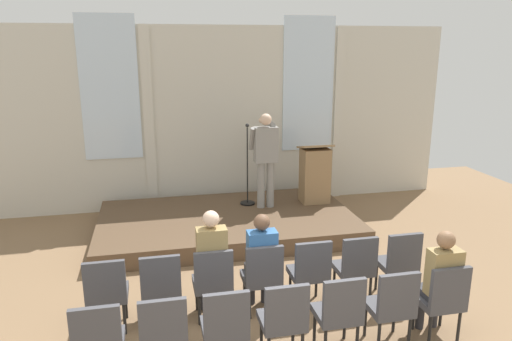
{
  "coord_description": "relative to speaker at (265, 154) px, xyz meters",
  "views": [
    {
      "loc": [
        -1.22,
        -4.05,
        3.26
      ],
      "look_at": [
        0.23,
        2.58,
        1.47
      ],
      "focal_mm": 33.53,
      "sensor_mm": 36.0,
      "label": 1
    }
  ],
  "objects": [
    {
      "name": "audience_r1_c6",
      "position": [
        1.06,
        -3.98,
        -0.6
      ],
      "size": [
        0.36,
        0.39,
        1.3
      ],
      "color": "#2D2D33",
      "rests_on": "ground"
    },
    {
      "name": "chair_r0_c1",
      "position": [
        -2.0,
        -3.09,
        -0.79
      ],
      "size": [
        0.46,
        0.44,
        0.94
      ],
      "color": "black",
      "rests_on": "ground"
    },
    {
      "name": "chair_r0_c2",
      "position": [
        -1.39,
        -3.09,
        -0.79
      ],
      "size": [
        0.46,
        0.44,
        0.94
      ],
      "color": "black",
      "rests_on": "ground"
    },
    {
      "name": "chair_r1_c0",
      "position": [
        -2.61,
        -4.07,
        -0.79
      ],
      "size": [
        0.46,
        0.44,
        0.94
      ],
      "color": "black",
      "rests_on": "ground"
    },
    {
      "name": "chair_r1_c5",
      "position": [
        0.45,
        -4.07,
        -0.79
      ],
      "size": [
        0.46,
        0.44,
        0.94
      ],
      "color": "black",
      "rests_on": "ground"
    },
    {
      "name": "chair_r1_c2",
      "position": [
        -1.39,
        -4.07,
        -0.79
      ],
      "size": [
        0.46,
        0.44,
        0.94
      ],
      "color": "black",
      "rests_on": "ground"
    },
    {
      "name": "audience_r0_c2",
      "position": [
        -1.39,
        -3.02,
        -0.56
      ],
      "size": [
        0.36,
        0.39,
        1.39
      ],
      "color": "#2D2D33",
      "rests_on": "ground"
    },
    {
      "name": "chair_r0_c4",
      "position": [
        -0.16,
        -3.09,
        -0.79
      ],
      "size": [
        0.46,
        0.44,
        0.94
      ],
      "color": "black",
      "rests_on": "ground"
    },
    {
      "name": "rear_partition",
      "position": [
        -0.76,
        1.28,
        0.53
      ],
      "size": [
        9.86,
        0.14,
        3.82
      ],
      "color": "beige",
      "rests_on": "ground"
    },
    {
      "name": "chair_r1_c3",
      "position": [
        -0.78,
        -4.07,
        -0.79
      ],
      "size": [
        0.46,
        0.44,
        0.94
      ],
      "color": "black",
      "rests_on": "ground"
    },
    {
      "name": "speaker",
      "position": [
        0.0,
        0.0,
        0.0
      ],
      "size": [
        0.52,
        0.69,
        1.76
      ],
      "color": "gray",
      "rests_on": "stage_platform"
    },
    {
      "name": "chair_r1_c1",
      "position": [
        -2.0,
        -4.07,
        -0.79
      ],
      "size": [
        0.46,
        0.44,
        0.94
      ],
      "color": "black",
      "rests_on": "ground"
    },
    {
      "name": "mic_stand",
      "position": [
        -0.29,
        0.23,
        -0.69
      ],
      "size": [
        0.28,
        0.28,
        1.55
      ],
      "color": "black",
      "rests_on": "stage_platform"
    },
    {
      "name": "chair_r0_c0",
      "position": [
        -2.61,
        -3.09,
        -0.79
      ],
      "size": [
        0.46,
        0.44,
        0.94
      ],
      "color": "black",
      "rests_on": "ground"
    },
    {
      "name": "lectern",
      "position": [
        1.0,
        0.08,
        -0.47
      ],
      "size": [
        0.6,
        0.48,
        1.16
      ],
      "color": "#93724C",
      "rests_on": "stage_platform"
    },
    {
      "name": "audience_r0_c3",
      "position": [
        -0.78,
        -3.01,
        -0.61
      ],
      "size": [
        0.36,
        0.39,
        1.29
      ],
      "color": "#2D2D33",
      "rests_on": "ground"
    },
    {
      "name": "chair_r0_c5",
      "position": [
        0.45,
        -3.09,
        -0.79
      ],
      "size": [
        0.46,
        0.44,
        0.94
      ],
      "color": "black",
      "rests_on": "ground"
    },
    {
      "name": "chair_r0_c3",
      "position": [
        -0.78,
        -3.09,
        -0.79
      ],
      "size": [
        0.46,
        0.44,
        0.94
      ],
      "color": "black",
      "rests_on": "ground"
    },
    {
      "name": "stage_platform",
      "position": [
        -0.78,
        -0.31,
        -1.18
      ],
      "size": [
        4.5,
        2.58,
        0.3
      ],
      "primitive_type": "cube",
      "color": "brown",
      "rests_on": "ground"
    },
    {
      "name": "chair_r0_c6",
      "position": [
        1.06,
        -3.09,
        -0.79
      ],
      "size": [
        0.46,
        0.44,
        0.94
      ],
      "color": "black",
      "rests_on": "ground"
    },
    {
      "name": "chair_r1_c6",
      "position": [
        1.06,
        -4.07,
        -0.79
      ],
      "size": [
        0.46,
        0.44,
        0.94
      ],
      "color": "black",
      "rests_on": "ground"
    },
    {
      "name": "chair_r1_c4",
      "position": [
        -0.16,
        -4.07,
        -0.79
      ],
      "size": [
        0.46,
        0.44,
        0.94
      ],
      "color": "black",
      "rests_on": "ground"
    }
  ]
}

